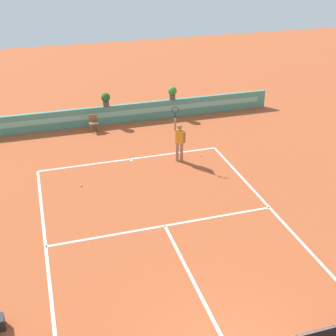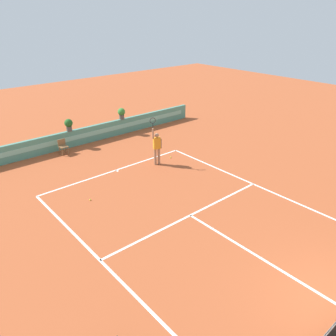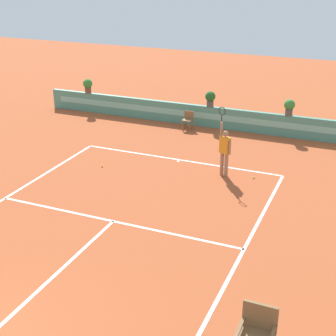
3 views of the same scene
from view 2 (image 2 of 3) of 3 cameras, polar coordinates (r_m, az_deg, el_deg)
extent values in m
plane|color=#A84C28|center=(13.36, 5.01, -8.73)|extent=(60.00, 60.00, 0.00)
cube|color=white|center=(17.41, -8.83, -0.36)|extent=(8.22, 0.10, 0.01)
cube|color=white|center=(13.59, 3.81, -8.01)|extent=(8.22, 0.10, 0.01)
cube|color=white|center=(11.98, 14.82, -14.18)|extent=(0.10, 6.40, 0.01)
cube|color=white|center=(11.33, -10.25, -16.31)|extent=(0.10, 11.89, 0.01)
cube|color=white|center=(16.14, 15.53, -3.20)|extent=(0.10, 11.89, 0.01)
cube|color=white|center=(17.33, -8.65, -0.46)|extent=(0.10, 0.20, 0.01)
cube|color=#4C8E7A|center=(20.93, -15.56, 4.95)|extent=(18.00, 0.20, 1.00)
cube|color=#7ABCA8|center=(20.82, -15.45, 5.00)|extent=(17.10, 0.01, 0.28)
cylinder|color=brown|center=(19.72, -17.49, 2.58)|extent=(0.05, 0.05, 0.45)
cylinder|color=brown|center=(19.84, -16.57, 2.84)|extent=(0.05, 0.05, 0.45)
cylinder|color=brown|center=(20.02, -17.91, 2.87)|extent=(0.05, 0.05, 0.45)
cylinder|color=brown|center=(20.15, -17.00, 3.13)|extent=(0.05, 0.05, 0.45)
cube|color=brown|center=(19.85, -17.33, 3.51)|extent=(0.44, 0.44, 0.04)
cube|color=brown|center=(19.95, -17.65, 4.20)|extent=(0.44, 0.04, 0.36)
cylinder|color=#9E7051|center=(17.73, -1.56, 2.02)|extent=(0.14, 0.14, 0.90)
cylinder|color=#9E7051|center=(17.68, -2.18, 1.94)|extent=(0.14, 0.14, 0.90)
cube|color=orange|center=(17.42, -1.91, 4.25)|extent=(0.42, 0.34, 0.60)
sphere|color=#9E7051|center=(17.27, -1.93, 5.58)|extent=(0.22, 0.22, 0.22)
cylinder|color=#9E7051|center=(17.18, -2.58, 5.88)|extent=(0.09, 0.09, 0.55)
cylinder|color=black|center=(17.04, -2.60, 7.21)|extent=(0.04, 0.04, 0.24)
torus|color=#262626|center=(16.96, -2.62, 8.05)|extent=(0.30, 0.14, 0.31)
cylinder|color=#9E7051|center=(17.50, -1.22, 4.18)|extent=(0.09, 0.09, 0.50)
sphere|color=#CCE033|center=(14.92, -13.09, -5.27)|extent=(0.07, 0.07, 0.07)
sphere|color=#CCE033|center=(18.63, 0.45, 1.83)|extent=(0.07, 0.07, 0.07)
cylinder|color=#514C47|center=(20.62, -16.43, 6.43)|extent=(0.32, 0.32, 0.28)
sphere|color=#235B23|center=(20.52, -16.55, 7.34)|extent=(0.48, 0.48, 0.48)
cylinder|color=#514C47|center=(22.26, -7.86, 8.59)|extent=(0.32, 0.32, 0.28)
sphere|color=#387F33|center=(22.16, -7.92, 9.44)|extent=(0.48, 0.48, 0.48)
camera|label=1|loc=(6.65, 103.61, 11.62)|focal=48.80mm
camera|label=3|loc=(15.34, 65.98, 10.88)|focal=53.74mm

